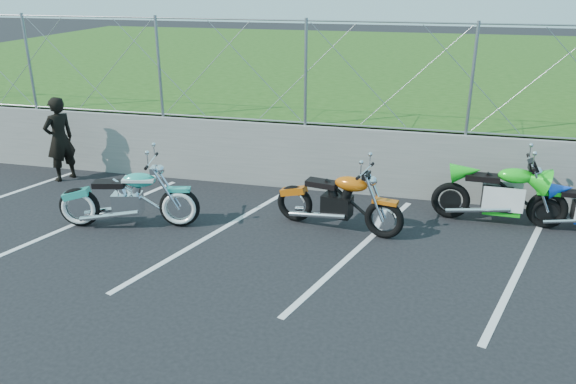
% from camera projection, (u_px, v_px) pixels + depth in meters
% --- Properties ---
extents(ground, '(90.00, 90.00, 0.00)m').
position_uv_depth(ground, '(190.00, 261.00, 8.43)').
color(ground, black).
rests_on(ground, ground).
extents(retaining_wall, '(30.00, 0.22, 1.30)m').
position_uv_depth(retaining_wall, '(257.00, 153.00, 11.36)').
color(retaining_wall, slate).
rests_on(retaining_wall, ground).
extents(grass_field, '(30.00, 20.00, 1.30)m').
position_uv_depth(grass_field, '(336.00, 75.00, 20.42)').
color(grass_field, '#224913').
rests_on(grass_field, ground).
extents(chain_link_fence, '(28.00, 0.03, 2.00)m').
position_uv_depth(chain_link_fence, '(255.00, 71.00, 10.77)').
color(chain_link_fence, gray).
rests_on(chain_link_fence, retaining_wall).
extents(parking_lines, '(18.29, 4.31, 0.01)m').
position_uv_depth(parking_lines, '(284.00, 241.00, 9.06)').
color(parking_lines, silver).
rests_on(parking_lines, ground).
extents(cruiser_turquoise, '(2.35, 0.81, 1.19)m').
position_uv_depth(cruiser_turquoise, '(131.00, 200.00, 9.45)').
color(cruiser_turquoise, black).
rests_on(cruiser_turquoise, ground).
extents(naked_orange, '(2.23, 0.75, 1.12)m').
position_uv_depth(naked_orange, '(340.00, 203.00, 9.32)').
color(naked_orange, black).
rests_on(naked_orange, ground).
extents(sportbike_green, '(2.24, 0.80, 1.16)m').
position_uv_depth(sportbike_green, '(501.00, 196.00, 9.57)').
color(sportbike_green, black).
rests_on(sportbike_green, ground).
extents(person_standing, '(0.65, 0.75, 1.75)m').
position_uv_depth(person_standing, '(60.00, 139.00, 11.53)').
color(person_standing, black).
rests_on(person_standing, ground).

